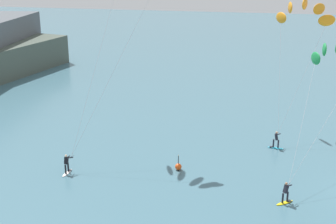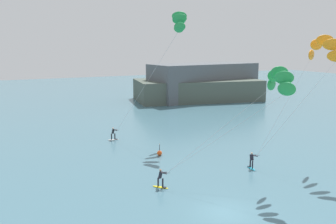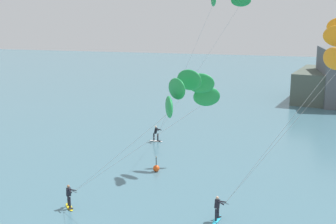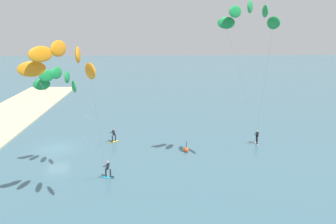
{
  "view_description": "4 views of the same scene",
  "coord_description": "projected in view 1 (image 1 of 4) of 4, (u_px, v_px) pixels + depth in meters",
  "views": [
    {
      "loc": [
        -33.32,
        8.36,
        17.02
      ],
      "look_at": [
        -1.09,
        15.42,
        5.96
      ],
      "focal_mm": 49.58,
      "sensor_mm": 36.0,
      "label": 1
    },
    {
      "loc": [
        -14.83,
        -21.2,
        12.21
      ],
      "look_at": [
        1.49,
        12.9,
        5.32
      ],
      "focal_mm": 39.45,
      "sensor_mm": 36.0,
      "label": 2
    },
    {
      "loc": [
        12.1,
        -21.09,
        13.58
      ],
      "look_at": [
        2.58,
        14.87,
        5.32
      ],
      "focal_mm": 49.8,
      "sensor_mm": 36.0,
      "label": 3
    },
    {
      "loc": [
        38.69,
        11.73,
        14.33
      ],
      "look_at": [
        3.72,
        12.93,
        5.32
      ],
      "focal_mm": 37.19,
      "sensor_mm": 36.0,
      "label": 4
    }
  ],
  "objects": [
    {
      "name": "kitesurfer_nearshore",
      "position": [
        303.0,
        16.0,
        45.42
      ],
      "size": [
        8.61,
        5.81,
        13.2
      ],
      "color": "#23ADD1",
      "rests_on": "ground"
    },
    {
      "name": "kitesurfer_mid_water",
      "position": [
        335.0,
        60.0,
        38.37
      ],
      "size": [
        11.34,
        6.86,
        10.46
      ],
      "color": "yellow",
      "rests_on": "ground"
    },
    {
      "name": "marker_buoy",
      "position": [
        178.0,
        167.0,
        38.92
      ],
      "size": [
        0.56,
        0.56,
        1.38
      ],
      "color": "#EA5119",
      "rests_on": "ground"
    }
  ]
}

